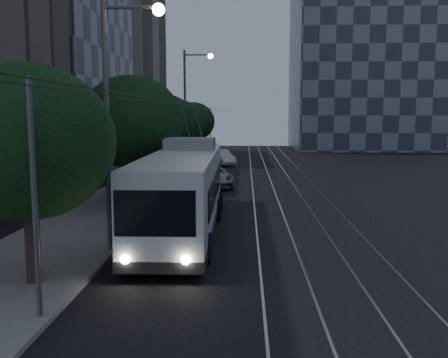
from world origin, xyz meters
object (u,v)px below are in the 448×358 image
at_px(car_white_c, 221,157).
at_px(streetlamp_near, 118,101).
at_px(car_white_b, 197,167).
at_px(car_white_d, 206,158).
at_px(pickup_silver, 210,176).
at_px(streetlamp_far, 190,100).
at_px(car_white_a, 209,175).
at_px(trolleybus, 183,192).

distance_m(car_white_c, streetlamp_near, 32.96).
distance_m(car_white_b, car_white_d, 9.32).
distance_m(pickup_silver, car_white_b, 6.90).
xyz_separation_m(car_white_d, streetlamp_near, (-0.50, -33.33, 4.91)).
relative_size(car_white_b, streetlamp_near, 0.54).
relative_size(streetlamp_near, streetlamp_far, 0.87).
bearing_deg(car_white_c, car_white_a, -114.61).
bearing_deg(car_white_a, trolleybus, -65.89).
distance_m(trolleybus, car_white_b, 20.89).
relative_size(trolleybus, streetlamp_near, 1.46).
bearing_deg(streetlamp_far, car_white_c, 72.42).
xyz_separation_m(trolleybus, car_white_a, (-0.03, 16.04, -1.20)).
height_order(trolleybus, car_white_d, trolleybus).
bearing_deg(streetlamp_near, car_white_d, 89.14).
relative_size(trolleybus, streetlamp_far, 1.27).
bearing_deg(streetlamp_far, pickup_silver, -73.74).
xyz_separation_m(trolleybus, streetlamp_near, (-1.90, -3.20, 3.74)).
distance_m(car_white_d, streetlamp_far, 9.92).
height_order(trolleybus, pickup_silver, trolleybus).
relative_size(car_white_d, streetlamp_near, 0.42).
bearing_deg(streetlamp_near, car_white_b, 88.81).
xyz_separation_m(car_white_a, streetlamp_near, (-1.87, -19.24, 4.94)).
relative_size(car_white_a, streetlamp_near, 0.40).
bearing_deg(car_white_c, car_white_b, -124.23).
bearing_deg(car_white_a, streetlamp_near, -71.54).
height_order(car_white_a, car_white_b, car_white_b).
xyz_separation_m(pickup_silver, car_white_b, (-1.58, 6.71, -0.05)).
relative_size(car_white_a, car_white_b, 0.74).
distance_m(trolleybus, streetlamp_far, 22.56).
height_order(pickup_silver, car_white_b, pickup_silver).
distance_m(pickup_silver, car_white_a, 1.96).
distance_m(car_white_b, streetlamp_near, 24.50).
bearing_deg(pickup_silver, car_white_c, 75.70).
relative_size(pickup_silver, car_white_d, 1.45).
bearing_deg(streetlamp_far, car_white_b, -58.94).
bearing_deg(streetlamp_far, car_white_a, -70.70).
distance_m(car_white_a, streetlamp_near, 19.95).
xyz_separation_m(car_white_a, car_white_d, (-1.37, 14.09, 0.03)).
distance_m(car_white_a, car_white_b, 4.96).
xyz_separation_m(pickup_silver, streetlamp_far, (-2.31, 7.91, 5.53)).
bearing_deg(car_white_d, trolleybus, -95.93).
bearing_deg(streetlamp_far, streetlamp_near, -89.49).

